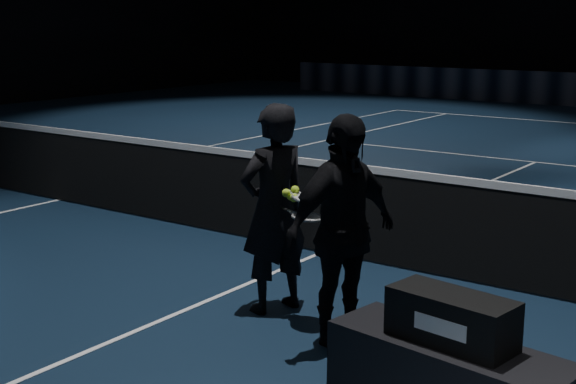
# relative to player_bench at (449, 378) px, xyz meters

# --- Properties ---
(floor) EXTENTS (36.00, 36.00, 0.00)m
(floor) POSITION_rel_player_bench_xyz_m (-2.46, 2.37, -0.22)
(floor) COLOR #0D1D30
(floor) RESTS_ON ground
(court_lines) EXTENTS (10.98, 23.78, 0.01)m
(court_lines) POSITION_rel_player_bench_xyz_m (-2.46, 2.37, -0.22)
(court_lines) COLOR white
(court_lines) RESTS_ON floor
(net_mesh) EXTENTS (12.80, 0.02, 0.86)m
(net_mesh) POSITION_rel_player_bench_xyz_m (-2.46, 2.37, 0.23)
(net_mesh) COLOR black
(net_mesh) RESTS_ON floor
(net_tape) EXTENTS (12.80, 0.03, 0.07)m
(net_tape) POSITION_rel_player_bench_xyz_m (-2.46, 2.37, 0.69)
(net_tape) COLOR white
(net_tape) RESTS_ON net_mesh
(player_bench) EXTENTS (1.56, 0.72, 0.45)m
(player_bench) POSITION_rel_player_bench_xyz_m (0.00, 0.00, 0.00)
(player_bench) COLOR black
(player_bench) RESTS_ON floor
(racket_bag) EXTENTS (0.79, 0.43, 0.30)m
(racket_bag) POSITION_rel_player_bench_xyz_m (0.00, 0.00, 0.37)
(racket_bag) COLOR black
(racket_bag) RESTS_ON player_bench
(bag_signature) EXTENTS (0.35, 0.06, 0.10)m
(bag_signature) POSITION_rel_player_bench_xyz_m (0.00, -0.16, 0.37)
(bag_signature) COLOR white
(bag_signature) RESTS_ON racket_bag
(player_a) EXTENTS (0.58, 0.71, 1.68)m
(player_a) POSITION_rel_player_bench_xyz_m (-1.89, 0.80, 0.62)
(player_a) COLOR black
(player_a) RESTS_ON floor
(player_b) EXTENTS (0.66, 1.06, 1.68)m
(player_b) POSITION_rel_player_bench_xyz_m (-1.09, 0.53, 0.62)
(player_b) COLOR black
(player_b) RESTS_ON floor
(racket_lower) EXTENTS (0.71, 0.43, 0.03)m
(racket_lower) POSITION_rel_player_bench_xyz_m (-1.47, 0.66, 0.64)
(racket_lower) COLOR black
(racket_lower) RESTS_ON player_a
(racket_upper) EXTENTS (0.71, 0.38, 0.10)m
(racket_upper) POSITION_rel_player_bench_xyz_m (-1.50, 0.71, 0.77)
(racket_upper) COLOR black
(racket_upper) RESTS_ON player_b
(tennis_balls) EXTENTS (0.12, 0.10, 0.12)m
(tennis_balls) POSITION_rel_player_bench_xyz_m (-1.65, 0.72, 0.77)
(tennis_balls) COLOR #BDE330
(tennis_balls) RESTS_ON racket_upper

